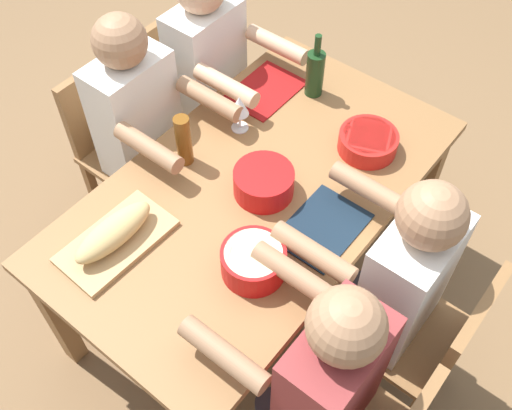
{
  "coord_description": "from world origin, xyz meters",
  "views": [
    {
      "loc": [
        -1.11,
        -0.89,
        2.46
      ],
      "look_at": [
        0.0,
        0.0,
        0.63
      ],
      "focal_mm": 41.98,
      "sensor_mm": 36.0,
      "label": 1
    }
  ],
  "objects": [
    {
      "name": "ground_plane",
      "position": [
        0.0,
        0.0,
        0.0
      ],
      "size": [
        8.0,
        8.0,
        0.0
      ],
      "primitive_type": "plane",
      "color": "brown"
    },
    {
      "name": "dining_table",
      "position": [
        0.0,
        0.0,
        0.65
      ],
      "size": [
        1.61,
        0.93,
        0.74
      ],
      "color": "olive",
      "rests_on": "ground_plane"
    },
    {
      "name": "chair_far_center",
      "position": [
        0.0,
        0.78,
        0.48
      ],
      "size": [
        0.4,
        0.4,
        0.85
      ],
      "color": "olive",
      "rests_on": "ground_plane"
    },
    {
      "name": "diner_far_center",
      "position": [
        -0.0,
        0.6,
        0.7
      ],
      "size": [
        0.41,
        0.53,
        1.2
      ],
      "color": "#2D2D38",
      "rests_on": "ground_plane"
    },
    {
      "name": "diner_near_left",
      "position": [
        -0.44,
        -0.6,
        0.7
      ],
      "size": [
        0.41,
        0.53,
        1.2
      ],
      "color": "#2D2D38",
      "rests_on": "ground_plane"
    },
    {
      "name": "chair_far_right",
      "position": [
        0.44,
        0.78,
        0.48
      ],
      "size": [
        0.4,
        0.4,
        0.85
      ],
      "color": "olive",
      "rests_on": "ground_plane"
    },
    {
      "name": "diner_far_right",
      "position": [
        0.44,
        0.6,
        0.7
      ],
      "size": [
        0.41,
        0.53,
        1.2
      ],
      "color": "#2D2D38",
      "rests_on": "ground_plane"
    },
    {
      "name": "chair_near_center",
      "position": [
        0.0,
        -0.78,
        0.48
      ],
      "size": [
        0.4,
        0.4,
        0.85
      ],
      "color": "olive",
      "rests_on": "ground_plane"
    },
    {
      "name": "diner_near_center",
      "position": [
        0.0,
        -0.6,
        0.7
      ],
      "size": [
        0.41,
        0.53,
        1.2
      ],
      "color": "#2D2D38",
      "rests_on": "ground_plane"
    },
    {
      "name": "serving_bowl_greens",
      "position": [
        0.0,
        -0.04,
        0.8
      ],
      "size": [
        0.22,
        0.22,
        0.1
      ],
      "color": "red",
      "rests_on": "dining_table"
    },
    {
      "name": "serving_bowl_pasta",
      "position": [
        -0.29,
        -0.22,
        0.8
      ],
      "size": [
        0.22,
        0.22,
        0.11
      ],
      "color": "red",
      "rests_on": "dining_table"
    },
    {
      "name": "serving_bowl_salad",
      "position": [
        0.42,
        -0.22,
        0.78
      ],
      "size": [
        0.23,
        0.23,
        0.08
      ],
      "color": "red",
      "rests_on": "dining_table"
    },
    {
      "name": "cutting_board",
      "position": [
        -0.5,
        0.22,
        0.75
      ],
      "size": [
        0.41,
        0.23,
        0.02
      ],
      "primitive_type": "cube",
      "rotation": [
        0.0,
        0.0,
        -0.03
      ],
      "color": "tan",
      "rests_on": "dining_table"
    },
    {
      "name": "bread_loaf",
      "position": [
        -0.5,
        0.22,
        0.81
      ],
      "size": [
        0.32,
        0.12,
        0.09
      ],
      "primitive_type": "ellipsoid",
      "rotation": [
        0.0,
        0.0,
        -0.03
      ],
      "color": "tan",
      "rests_on": "cutting_board"
    },
    {
      "name": "wine_bottle",
      "position": [
        0.56,
        0.14,
        0.85
      ],
      "size": [
        0.08,
        0.08,
        0.29
      ],
      "color": "#193819",
      "rests_on": "dining_table"
    },
    {
      "name": "beer_bottle",
      "position": [
        -0.06,
        0.29,
        0.85
      ],
      "size": [
        0.06,
        0.06,
        0.22
      ],
      "primitive_type": "cylinder",
      "color": "brown",
      "rests_on": "dining_table"
    },
    {
      "name": "wine_glass",
      "position": [
        0.2,
        0.24,
        0.86
      ],
      "size": [
        0.08,
        0.08,
        0.17
      ],
      "color": "silver",
      "rests_on": "dining_table"
    },
    {
      "name": "fork_near_left",
      "position": [
        -0.58,
        -0.3,
        0.74
      ],
      "size": [
        0.03,
        0.17,
        0.01
      ],
      "primitive_type": "cube",
      "rotation": [
        0.0,
        0.0,
        0.11
      ],
      "color": "silver",
      "rests_on": "dining_table"
    },
    {
      "name": "placemat_far_right",
      "position": [
        0.44,
        0.3,
        0.74
      ],
      "size": [
        0.32,
        0.23,
        0.01
      ],
      "primitive_type": "cube",
      "color": "maroon",
      "rests_on": "dining_table"
    },
    {
      "name": "placemat_near_center",
      "position": [
        0.0,
        -0.3,
        0.74
      ],
      "size": [
        0.32,
        0.23,
        0.01
      ],
      "primitive_type": "cube",
      "color": "#142333",
      "rests_on": "dining_table"
    }
  ]
}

